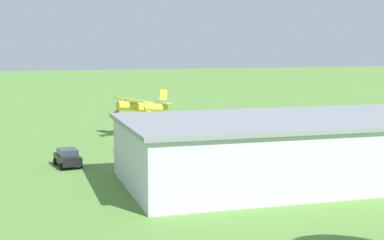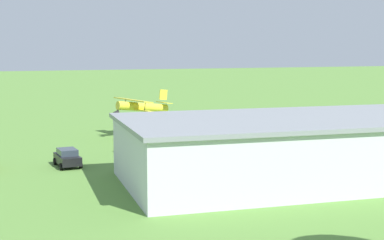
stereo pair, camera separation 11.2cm
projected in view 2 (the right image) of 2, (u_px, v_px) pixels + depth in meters
ground_plane at (158, 129)px, 79.96m from camera, size 400.00×400.00×0.00m
hangar at (332, 147)px, 50.29m from camera, size 36.69×16.78×5.38m
biplane at (141, 107)px, 73.13m from camera, size 8.08×7.69×3.78m
car_black at (67, 157)px, 55.14m from camera, size 2.35×4.18×1.69m
person_crossing_taxiway at (121, 145)px, 62.17m from camera, size 0.53×0.53×1.61m
person_watching_takeoff at (365, 132)px, 72.14m from camera, size 0.54×0.54×1.59m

